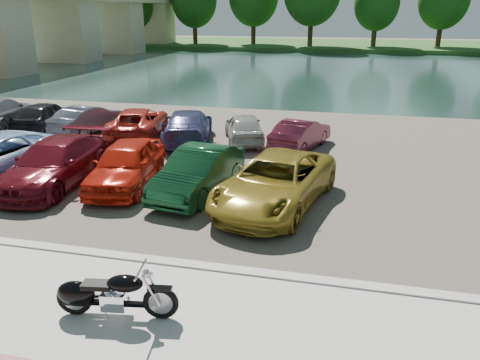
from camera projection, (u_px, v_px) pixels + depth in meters
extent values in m
plane|color=#595447|center=(153.00, 322.00, 8.80)|extent=(200.00, 200.00, 0.00)
cube|color=#B2AEA7|center=(129.00, 356.00, 7.87)|extent=(60.00, 6.00, 0.10)
cube|color=#B2AEA7|center=(188.00, 266.00, 10.61)|extent=(60.00, 0.30, 0.14)
cube|color=#3F3A32|center=(262.00, 155.00, 18.86)|extent=(60.00, 18.00, 0.04)
cube|color=#192D2A|center=(317.00, 71.00, 45.40)|extent=(120.00, 40.00, 0.00)
cube|color=#234819|center=(333.00, 45.00, 74.57)|extent=(120.00, 24.00, 0.60)
cube|color=#C8AE8B|center=(67.00, 29.00, 52.00)|extent=(6.00, 4.00, 7.20)
cube|color=#C8AE8B|center=(117.00, 25.00, 62.98)|extent=(6.00, 4.00, 7.20)
cube|color=#C8AE8B|center=(153.00, 23.00, 73.96)|extent=(6.00, 4.00, 7.20)
cylinder|color=#352713|center=(138.00, 28.00, 73.37)|extent=(0.70, 0.70, 4.50)
ellipsoid|color=#0F360E|center=(136.00, 4.00, 72.13)|extent=(6.30, 6.30, 7.56)
cylinder|color=#352713|center=(195.00, 27.00, 72.64)|extent=(0.70, 0.70, 4.95)
ellipsoid|color=#0F360E|center=(194.00, 0.00, 71.28)|extent=(6.93, 6.93, 8.32)
cylinder|color=#352713|center=(253.00, 26.00, 71.91)|extent=(0.70, 0.70, 5.40)
cylinder|color=#352713|center=(311.00, 25.00, 67.34)|extent=(0.70, 0.70, 5.85)
cylinder|color=#352713|center=(374.00, 30.00, 66.92)|extent=(0.70, 0.70, 4.50)
ellipsoid|color=#0F360E|center=(377.00, 3.00, 65.69)|extent=(6.30, 6.30, 7.56)
cylinder|color=#352713|center=(440.00, 29.00, 66.19)|extent=(0.70, 0.70, 4.95)
torus|color=black|center=(161.00, 303.00, 8.64)|extent=(0.69, 0.22, 0.68)
torus|color=black|center=(74.00, 299.00, 8.76)|extent=(0.69, 0.22, 0.68)
cylinder|color=#B2B2B7|center=(161.00, 303.00, 8.64)|extent=(0.46, 0.13, 0.46)
cylinder|color=#B2B2B7|center=(74.00, 299.00, 8.76)|extent=(0.46, 0.13, 0.46)
cylinder|color=silver|center=(151.00, 291.00, 8.45)|extent=(0.33, 0.10, 0.63)
cylinder|color=silver|center=(154.00, 285.00, 8.64)|extent=(0.33, 0.10, 0.63)
cylinder|color=silver|center=(141.00, 269.00, 8.43)|extent=(0.15, 0.75, 0.04)
sphere|color=silver|center=(146.00, 273.00, 8.45)|extent=(0.18, 0.18, 0.16)
sphere|color=silver|center=(150.00, 274.00, 8.45)|extent=(0.13, 0.13, 0.11)
cube|color=black|center=(160.00, 288.00, 8.54)|extent=(0.47, 0.21, 0.06)
cube|color=black|center=(118.00, 303.00, 8.72)|extent=(1.20, 0.28, 0.08)
cube|color=silver|center=(115.00, 300.00, 8.70)|extent=(0.49, 0.39, 0.34)
cylinder|color=silver|center=(119.00, 291.00, 8.63)|extent=(0.27, 0.22, 0.27)
cylinder|color=silver|center=(108.00, 291.00, 8.64)|extent=(0.27, 0.22, 0.27)
ellipsoid|color=black|center=(125.00, 283.00, 8.56)|extent=(0.73, 0.46, 0.32)
cube|color=black|center=(97.00, 285.00, 8.62)|extent=(0.59, 0.36, 0.10)
ellipsoid|color=black|center=(76.00, 293.00, 8.72)|extent=(0.77, 0.44, 0.50)
cube|color=black|center=(74.00, 296.00, 8.74)|extent=(0.42, 0.24, 0.30)
cylinder|color=silver|center=(103.00, 300.00, 8.92)|extent=(1.10, 0.26, 0.09)
cylinder|color=silver|center=(102.00, 297.00, 8.89)|extent=(1.10, 0.26, 0.09)
cylinder|color=#B2B2B7|center=(107.00, 316.00, 8.62)|extent=(0.05, 0.14, 0.22)
imported|color=#5A0C16|center=(54.00, 163.00, 15.42)|extent=(2.37, 5.17, 1.47)
imported|color=red|center=(126.00, 164.00, 15.31)|extent=(2.30, 4.56, 1.49)
imported|color=#113E1F|center=(198.00, 172.00, 14.68)|extent=(2.08, 4.48, 1.42)
imported|color=olive|center=(275.00, 182.00, 13.74)|extent=(3.55, 5.76, 1.49)
imported|color=black|center=(46.00, 115.00, 22.64)|extent=(1.91, 4.15, 1.38)
imported|color=slate|center=(88.00, 119.00, 22.07)|extent=(2.13, 4.14, 1.30)
imported|color=#A7231B|center=(138.00, 122.00, 21.40)|extent=(3.14, 5.10, 1.32)
imported|color=navy|center=(188.00, 126.00, 20.51)|extent=(3.14, 5.24, 1.42)
imported|color=#A5A6A1|center=(244.00, 127.00, 20.50)|extent=(2.65, 4.07, 1.29)
imported|color=#531627|center=(301.00, 134.00, 19.51)|extent=(2.36, 4.00, 1.24)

